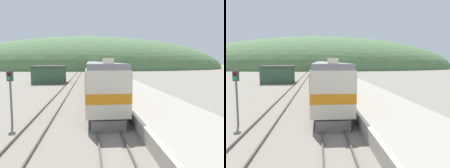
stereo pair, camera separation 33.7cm
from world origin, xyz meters
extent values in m
cube|color=#4C443D|center=(-0.72, 70.00, 0.08)|extent=(0.08, 180.00, 0.16)
cube|color=#4C443D|center=(0.72, 70.00, 0.08)|extent=(0.08, 180.00, 0.16)
cube|color=#4C443D|center=(-5.39, 70.00, 0.08)|extent=(0.08, 180.00, 0.16)
cube|color=#4C443D|center=(-3.96, 70.00, 0.08)|extent=(0.08, 180.00, 0.16)
cube|color=#9E9689|center=(4.47, 50.00, 0.45)|extent=(5.52, 140.00, 0.89)
cube|color=silver|center=(1.83, 50.00, 0.90)|extent=(0.24, 140.00, 0.01)
ellipsoid|color=#517547|center=(0.00, 129.34, 0.00)|extent=(152.24, 68.51, 35.46)
cube|color=#385B42|center=(-9.04, 49.31, 1.62)|extent=(5.94, 5.65, 3.24)
cube|color=#47423D|center=(-9.04, 49.31, 3.36)|extent=(6.44, 6.15, 0.24)
cube|color=black|center=(0.00, 27.73, 0.42)|extent=(2.34, 19.31, 0.85)
cube|color=beige|center=(0.00, 27.73, 2.36)|extent=(2.85, 20.54, 3.02)
cube|color=orange|center=(0.00, 27.73, 2.12)|extent=(2.88, 20.56, 0.66)
cube|color=black|center=(0.00, 27.73, 3.02)|extent=(2.88, 19.31, 0.91)
cube|color=slate|center=(0.00, 27.73, 4.07)|extent=(2.68, 20.54, 0.40)
cube|color=black|center=(0.00, 18.59, 3.02)|extent=(2.89, 2.20, 1.21)
cube|color=beige|center=(0.00, 17.91, 4.45)|extent=(0.64, 0.80, 0.36)
cube|color=slate|center=(0.00, 17.66, 0.38)|extent=(2.22, 0.40, 0.77)
cube|color=black|center=(0.00, 48.80, 0.42)|extent=(2.34, 18.61, 0.85)
cube|color=beige|center=(0.00, 48.80, 2.36)|extent=(2.85, 19.80, 3.02)
cube|color=orange|center=(0.00, 48.80, 2.12)|extent=(2.88, 19.82, 0.66)
cube|color=black|center=(0.00, 48.80, 3.02)|extent=(2.88, 18.61, 0.91)
cube|color=slate|center=(0.00, 48.80, 4.07)|extent=(2.68, 19.80, 0.40)
cube|color=black|center=(0.00, 69.50, 0.42)|extent=(2.34, 18.61, 0.85)
cube|color=beige|center=(0.00, 69.50, 2.36)|extent=(2.85, 19.80, 3.02)
cube|color=orange|center=(0.00, 69.50, 2.12)|extent=(2.88, 19.82, 0.66)
cube|color=black|center=(0.00, 69.50, 3.02)|extent=(2.88, 18.61, 0.91)
cube|color=slate|center=(0.00, 69.50, 4.07)|extent=(2.68, 19.80, 0.40)
cube|color=black|center=(0.00, 90.20, 0.42)|extent=(2.34, 18.61, 0.85)
cube|color=beige|center=(0.00, 90.20, 2.36)|extent=(2.85, 19.80, 3.02)
cube|color=orange|center=(0.00, 90.20, 2.12)|extent=(2.88, 19.82, 0.66)
cube|color=black|center=(0.00, 90.20, 3.02)|extent=(2.88, 18.61, 0.91)
cube|color=slate|center=(0.00, 90.20, 4.07)|extent=(2.68, 19.80, 0.40)
cube|color=black|center=(0.00, 110.90, 0.42)|extent=(2.34, 18.61, 0.85)
cube|color=beige|center=(0.00, 110.90, 2.36)|extent=(2.85, 19.80, 3.02)
cube|color=orange|center=(0.00, 110.90, 2.12)|extent=(2.88, 19.82, 0.66)
cube|color=black|center=(0.00, 110.90, 3.02)|extent=(2.88, 18.61, 0.91)
cube|color=slate|center=(0.00, 110.90, 4.07)|extent=(2.68, 19.80, 0.40)
cylinder|color=slate|center=(-6.52, 19.83, 1.92)|extent=(0.14, 0.14, 3.83)
cube|color=#424247|center=(-6.52, 19.83, 3.43)|extent=(0.36, 0.28, 0.71)
sphere|color=#3C0504|center=(-6.52, 19.66, 3.57)|extent=(0.22, 0.22, 0.22)
sphere|color=green|center=(-6.52, 19.66, 3.29)|extent=(0.22, 0.22, 0.22)
camera|label=1|loc=(-1.20, 4.44, 4.45)|focal=35.00mm
camera|label=2|loc=(-0.87, 4.41, 4.45)|focal=35.00mm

